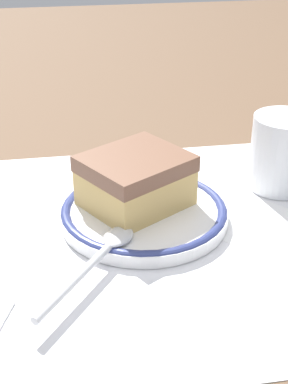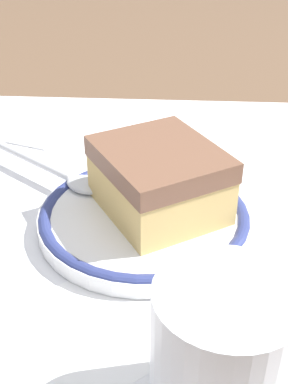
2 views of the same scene
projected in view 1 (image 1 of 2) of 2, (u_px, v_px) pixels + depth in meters
ground_plane at (136, 237)px, 0.58m from camera, size 2.40×2.40×0.00m
placemat at (136, 237)px, 0.58m from camera, size 0.54×0.41×0.00m
plate at (144, 213)px, 0.60m from camera, size 0.18×0.18×0.02m
cake_slice at (135, 180)px, 0.59m from camera, size 0.13×0.13×0.06m
spoon at (101, 255)px, 0.52m from camera, size 0.10×0.13×0.01m
cup at (282, 157)px, 0.65m from camera, size 0.07×0.07×0.09m
napkin at (278, 231)px, 0.58m from camera, size 0.16×0.17×0.00m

